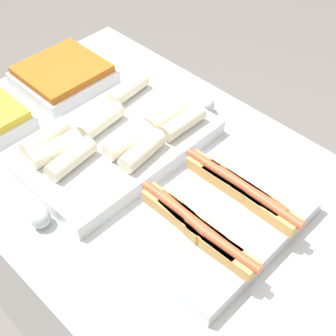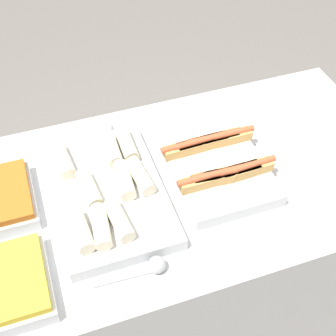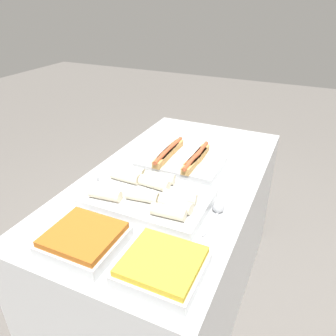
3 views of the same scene
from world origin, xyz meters
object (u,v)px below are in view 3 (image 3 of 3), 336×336
serving_spoon_near (218,208)px  serving_spoon_far (100,178)px  tray_wraps (149,196)px  tray_side_back (84,240)px  tray_hotdogs (182,160)px  tray_side_front (162,267)px

serving_spoon_near → serving_spoon_far: 0.62m
tray_wraps → tray_side_back: (-0.36, 0.08, -0.00)m
tray_hotdogs → tray_side_front: bearing=-162.2°
tray_hotdogs → serving_spoon_far: 0.45m
tray_side_front → tray_side_back: (0.00, 0.33, 0.00)m
serving_spoon_near → serving_spoon_far: bearing=89.7°
serving_spoon_near → tray_wraps: bearing=100.8°
tray_wraps → tray_hotdogs: bearing=-0.1°
tray_wraps → tray_side_front: size_ratio=2.00×
serving_spoon_near → serving_spoon_far: size_ratio=0.97×
tray_hotdogs → serving_spoon_far: (-0.33, 0.31, -0.01)m
tray_wraps → tray_side_back: bearing=166.9°
tray_hotdogs → tray_side_front: size_ratio=1.61×
tray_side_front → serving_spoon_near: size_ratio=1.25×
tray_hotdogs → tray_side_back: tray_hotdogs is taller
tray_side_back → tray_hotdogs: bearing=-6.4°
serving_spoon_far → serving_spoon_near: bearing=-90.3°
tray_side_front → tray_side_back: same height
tray_wraps → tray_side_back: 0.37m
tray_side_back → tray_wraps: bearing=-13.1°
tray_side_front → serving_spoon_far: (0.42, 0.55, -0.01)m
tray_side_front → tray_side_back: bearing=90.0°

